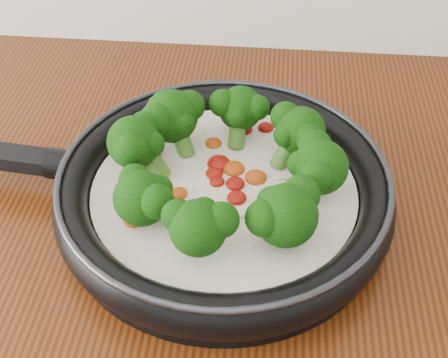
# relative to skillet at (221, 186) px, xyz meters

# --- Properties ---
(skillet) EXTENTS (0.58, 0.40, 0.11)m
(skillet) POSITION_rel_skillet_xyz_m (0.00, 0.00, 0.00)
(skillet) COLOR black
(skillet) RESTS_ON counter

